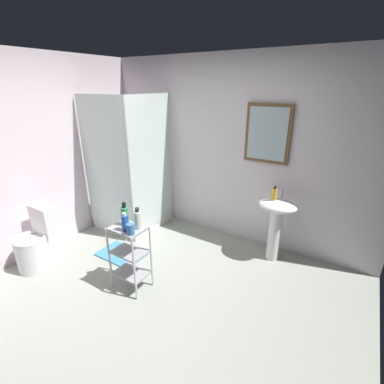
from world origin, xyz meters
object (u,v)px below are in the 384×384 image
object	(u,v)px
storage_cart	(130,253)
body_wash_bottle_green	(125,215)
shower_stall	(132,199)
shampoo_bottle_blue	(125,223)
hand_soap_bottle	(274,194)
rinse_cup	(131,229)
lotion_bottle_white	(138,219)
bath_mat	(121,254)
pedestal_sink	(276,218)
toilet	(36,244)

from	to	relation	value
storage_cart	body_wash_bottle_green	distance (m)	0.42
shower_stall	shampoo_bottle_blue	xyz separation A→B (m)	(1.00, -1.11, 0.36)
hand_soap_bottle	shampoo_bottle_blue	distance (m)	1.77
body_wash_bottle_green	rinse_cup	bearing A→B (deg)	-31.59
hand_soap_bottle	lotion_bottle_white	size ratio (longest dim) A/B	0.77
body_wash_bottle_green	bath_mat	size ratio (longest dim) A/B	0.42
lotion_bottle_white	rinse_cup	size ratio (longest dim) A/B	2.10
hand_soap_bottle	body_wash_bottle_green	bearing A→B (deg)	-131.07
shower_stall	lotion_bottle_white	size ratio (longest dim) A/B	8.67
shampoo_bottle_blue	pedestal_sink	bearing A→B (deg)	51.51
shower_stall	hand_soap_bottle	world-z (taller)	shower_stall
lotion_bottle_white	shampoo_bottle_blue	bearing A→B (deg)	-127.01
pedestal_sink	body_wash_bottle_green	world-z (taller)	body_wash_bottle_green
lotion_bottle_white	rinse_cup	xyz separation A→B (m)	(0.02, -0.13, -0.05)
storage_cart	rinse_cup	world-z (taller)	rinse_cup
pedestal_sink	body_wash_bottle_green	xyz separation A→B (m)	(-1.21, -1.32, 0.27)
toilet	lotion_bottle_white	distance (m)	1.49
lotion_bottle_white	storage_cart	bearing A→B (deg)	-154.05
pedestal_sink	shampoo_bottle_blue	size ratio (longest dim) A/B	4.11
storage_cart	hand_soap_bottle	size ratio (longest dim) A/B	4.18
shower_stall	rinse_cup	bearing A→B (deg)	-46.05
shampoo_bottle_blue	rinse_cup	world-z (taller)	shampoo_bottle_blue
pedestal_sink	toilet	xyz separation A→B (m)	(-2.39, -1.70, -0.26)
shower_stall	hand_soap_bottle	size ratio (longest dim) A/B	11.29
shower_stall	storage_cart	world-z (taller)	shower_stall
toilet	lotion_bottle_white	bearing A→B (deg)	16.30
shower_stall	shampoo_bottle_blue	bearing A→B (deg)	-48.04
hand_soap_bottle	lotion_bottle_white	distance (m)	1.64
storage_cart	body_wash_bottle_green	size ratio (longest dim) A/B	2.93
shower_stall	lotion_bottle_white	distance (m)	1.52
toilet	bath_mat	world-z (taller)	toilet
body_wash_bottle_green	bath_mat	distance (m)	1.03
shampoo_bottle_blue	lotion_bottle_white	bearing A→B (deg)	52.99
lotion_bottle_white	shampoo_bottle_blue	xyz separation A→B (m)	(-0.08, -0.10, -0.01)
toilet	shampoo_bottle_blue	size ratio (longest dim) A/B	3.85
storage_cart	hand_soap_bottle	distance (m)	1.80
lotion_bottle_white	hand_soap_bottle	bearing A→B (deg)	52.99
toilet	body_wash_bottle_green	world-z (taller)	body_wash_bottle_green
body_wash_bottle_green	bath_mat	world-z (taller)	body_wash_bottle_green
lotion_bottle_white	bath_mat	size ratio (longest dim) A/B	0.38
hand_soap_bottle	lotion_bottle_white	bearing A→B (deg)	-127.01
body_wash_bottle_green	rinse_cup	distance (m)	0.22
shower_stall	bath_mat	distance (m)	0.92
bath_mat	toilet	bearing A→B (deg)	-133.73
shower_stall	body_wash_bottle_green	distance (m)	1.42
rinse_cup	lotion_bottle_white	bearing A→B (deg)	97.85
toilet	bath_mat	size ratio (longest dim) A/B	1.27
storage_cart	shower_stall	bearing A→B (deg)	132.56
toilet	lotion_bottle_white	size ratio (longest dim) A/B	3.30
shower_stall	rinse_cup	distance (m)	1.61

